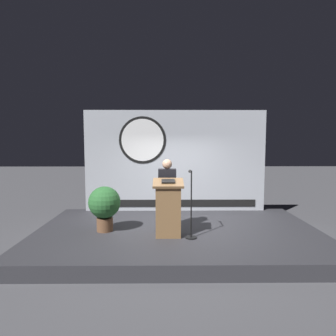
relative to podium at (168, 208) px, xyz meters
name	(u,v)px	position (x,y,z in m)	size (l,w,h in m)	color
ground_plane	(178,242)	(0.22, 0.48, -0.89)	(40.00, 40.00, 0.00)	#4C4C51
stage_platform	(178,235)	(0.22, 0.48, -0.74)	(6.40, 4.00, 0.30)	#333338
banner_display	(174,161)	(0.19, 2.33, 0.85)	(5.14, 0.12, 2.87)	#B2B7C1
podium	(168,208)	(0.00, 0.00, 0.00)	(0.64, 0.50, 1.21)	olive
speaker_person	(167,194)	(-0.02, 0.48, 0.22)	(0.40, 0.26, 1.60)	black
microphone_stand	(191,214)	(0.47, -0.10, -0.10)	(0.24, 0.51, 1.41)	black
potted_plant	(104,204)	(-1.41, 0.36, 0.01)	(0.71, 0.71, 1.00)	brown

